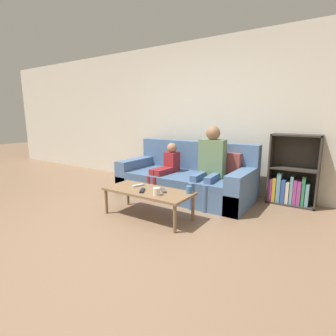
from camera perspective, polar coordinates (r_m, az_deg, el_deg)
name	(u,v)px	position (r m, az deg, el deg)	size (l,w,h in m)	color
ground_plane	(113,234)	(3.11, -11.87, -13.87)	(22.00, 22.00, 0.00)	#84664C
wall_back	(207,116)	(4.79, 8.57, 11.08)	(12.00, 0.06, 2.60)	beige
couch	(186,179)	(4.34, 3.96, -2.48)	(2.17, 0.97, 0.88)	#4C6B93
bookshelf	(291,179)	(4.32, 25.29, -2.09)	(0.67, 0.28, 1.05)	#332D28
coffee_table	(148,193)	(3.42, -4.39, -5.35)	(1.18, 0.51, 0.37)	brown
person_adult	(210,160)	(3.98, 9.23, 1.70)	(0.40, 0.68, 1.16)	#476693
person_child	(166,167)	(4.30, -0.46, 0.24)	(0.24, 0.67, 0.87)	maroon
cup_near	(156,192)	(3.18, -2.53, -5.14)	(0.09, 0.09, 0.09)	silver
cup_far	(189,190)	(3.27, 4.59, -4.72)	(0.07, 0.07, 0.09)	#3D70B2
tv_remote_0	(164,191)	(3.34, -0.98, -4.93)	(0.15, 0.15, 0.02)	#47474C
tv_remote_1	(138,185)	(3.61, -6.50, -3.78)	(0.10, 0.18, 0.02)	#B7B7BC
tv_remote_2	(142,190)	(3.36, -5.62, -4.90)	(0.12, 0.17, 0.02)	black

